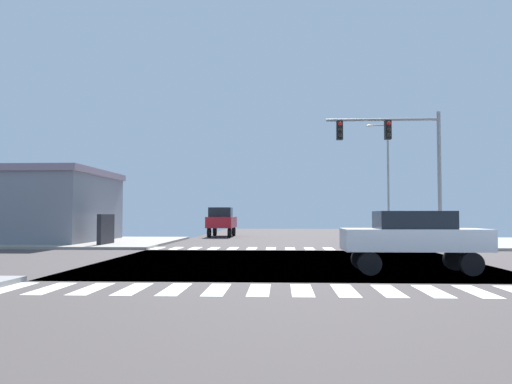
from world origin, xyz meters
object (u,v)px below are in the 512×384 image
traffic_signal_mast (397,148)px  sedan_crossing_2 (414,236)px  pickup_leading_1 (222,221)px  street_lamp (385,170)px

traffic_signal_mast → sedan_crossing_2: bearing=-100.5°
sedan_crossing_2 → pickup_leading_1: pickup_leading_1 is taller
sedan_crossing_2 → pickup_leading_1: (-8.82, 24.99, 0.17)m
street_lamp → sedan_crossing_2: (-4.16, -24.32, -4.15)m
street_lamp → pickup_leading_1: size_ratio=1.75×
sedan_crossing_2 → traffic_signal_mast: bearing=-10.5°
traffic_signal_mast → sedan_crossing_2: 12.01m
pickup_leading_1 → traffic_signal_mast: bearing=128.0°
street_lamp → traffic_signal_mast: bearing=-99.1°
traffic_signal_mast → sedan_crossing_2: traffic_signal_mast is taller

